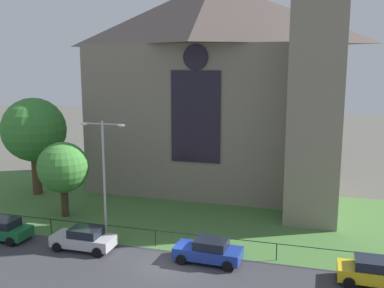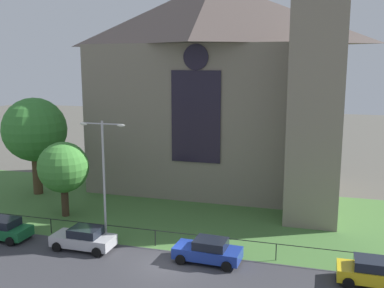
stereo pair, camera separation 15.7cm
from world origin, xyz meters
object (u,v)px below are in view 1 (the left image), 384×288
object	(u,v)px
streetlamp_near	(104,166)
parked_car_silver	(84,239)
tree_left_near	(63,168)
church_building	(218,84)
tree_left_far	(34,130)
parked_car_green	(2,229)
parked_car_blue	(209,251)
parked_car_yellow	(375,272)

from	to	relation	value
streetlamp_near	parked_car_silver	size ratio (longest dim) A/B	2.02
tree_left_near	parked_car_silver	size ratio (longest dim) A/B	1.45
church_building	streetlamp_near	bearing A→B (deg)	-105.82
tree_left_far	parked_car_silver	distance (m)	15.94
parked_car_green	parked_car_blue	distance (m)	15.01
parked_car_blue	parked_car_green	bearing A→B (deg)	4.28
streetlamp_near	parked_car_silver	world-z (taller)	streetlamp_near
parked_car_yellow	parked_car_green	bearing A→B (deg)	-179.16
streetlamp_near	parked_car_green	size ratio (longest dim) A/B	2.00
tree_left_far	parked_car_green	distance (m)	12.52
parked_car_silver	parked_car_blue	size ratio (longest dim) A/B	0.98
tree_left_far	parked_car_silver	world-z (taller)	tree_left_far
tree_left_far	streetlamp_near	world-z (taller)	tree_left_far
tree_left_near	parked_car_yellow	size ratio (longest dim) A/B	1.45
tree_left_far	parked_car_green	size ratio (longest dim) A/B	2.16
tree_left_near	parked_car_blue	world-z (taller)	tree_left_near
parked_car_green	parked_car_blue	size ratio (longest dim) A/B	0.99
parked_car_silver	parked_car_yellow	size ratio (longest dim) A/B	1.00
parked_car_blue	parked_car_yellow	xyz separation A→B (m)	(9.73, -0.22, 0.00)
tree_left_far	parked_car_green	bearing A→B (deg)	-67.52
tree_left_far	parked_car_silver	xyz separation A→B (m)	(10.82, -10.39, -5.38)
tree_left_near	parked_car_silver	bearing A→B (deg)	-48.73
parked_car_blue	parked_car_silver	bearing A→B (deg)	5.23
streetlamp_near	parked_car_blue	bearing A→B (deg)	-9.75
church_building	tree_left_near	size ratio (longest dim) A/B	4.25
tree_left_far	parked_car_blue	world-z (taller)	tree_left_far
tree_left_near	parked_car_yellow	xyz separation A→B (m)	(23.07, -5.34, -3.30)
church_building	parked_car_yellow	distance (m)	23.60
church_building	streetlamp_near	xyz separation A→B (m)	(-4.43, -15.65, -4.89)
tree_left_near	streetlamp_near	size ratio (longest dim) A/B	0.72
parked_car_green	parked_car_yellow	distance (m)	24.73
streetlamp_near	parked_car_yellow	bearing A→B (deg)	-5.08
parked_car_blue	parked_car_yellow	bearing A→B (deg)	-178.73
parked_car_silver	parked_car_yellow	world-z (taller)	same
parked_car_yellow	parked_car_silver	bearing A→B (deg)	-179.13
tree_left_near	streetlamp_near	world-z (taller)	streetlamp_near
church_building	streetlamp_near	world-z (taller)	church_building
tree_left_near	parked_car_blue	xyz separation A→B (m)	(13.35, -5.12, -3.30)
parked_car_green	church_building	bearing A→B (deg)	-122.46
tree_left_near	parked_car_yellow	world-z (taller)	tree_left_near
streetlamp_near	parked_car_blue	size ratio (longest dim) A/B	1.99
streetlamp_near	parked_car_green	distance (m)	8.79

